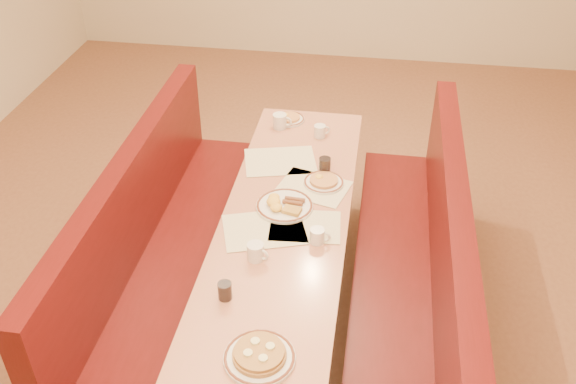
# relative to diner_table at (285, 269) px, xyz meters

# --- Properties ---
(ground) EXTENTS (8.00, 8.00, 0.00)m
(ground) POSITION_rel_diner_table_xyz_m (0.00, 0.00, -0.37)
(ground) COLOR #9E6647
(ground) RESTS_ON ground
(room_envelope) EXTENTS (6.04, 8.04, 2.82)m
(room_envelope) POSITION_rel_diner_table_xyz_m (0.00, 0.00, 1.56)
(room_envelope) COLOR beige
(room_envelope) RESTS_ON ground
(diner_table) EXTENTS (0.70, 2.50, 0.75)m
(diner_table) POSITION_rel_diner_table_xyz_m (0.00, 0.00, 0.00)
(diner_table) COLOR black
(diner_table) RESTS_ON ground
(booth_left) EXTENTS (0.55, 2.50, 1.05)m
(booth_left) POSITION_rel_diner_table_xyz_m (-0.73, 0.00, -0.01)
(booth_left) COLOR #4C3326
(booth_left) RESTS_ON ground
(booth_right) EXTENTS (0.55, 2.50, 1.05)m
(booth_right) POSITION_rel_diner_table_xyz_m (0.73, 0.00, -0.01)
(booth_right) COLOR #4C3326
(booth_right) RESTS_ON ground
(placemat_near_left) EXTENTS (0.51, 0.44, 0.00)m
(placemat_near_left) POSITION_rel_diner_table_xyz_m (-0.09, -0.12, 0.38)
(placemat_near_left) COLOR beige
(placemat_near_left) RESTS_ON diner_table
(placemat_near_right) EXTENTS (0.40, 0.31, 0.00)m
(placemat_near_right) POSITION_rel_diner_table_xyz_m (0.12, -0.05, 0.38)
(placemat_near_right) COLOR beige
(placemat_near_right) RESTS_ON diner_table
(placemat_far_left) EXTENTS (0.50, 0.42, 0.00)m
(placemat_far_left) POSITION_rel_diner_table_xyz_m (-0.12, 0.57, 0.38)
(placemat_far_left) COLOR beige
(placemat_far_left) RESTS_ON diner_table
(placemat_far_right) EXTENTS (0.46, 0.39, 0.00)m
(placemat_far_right) POSITION_rel_diner_table_xyz_m (0.12, 0.32, 0.38)
(placemat_far_right) COLOR beige
(placemat_far_right) RESTS_ON diner_table
(pancake_plate) EXTENTS (0.31, 0.31, 0.07)m
(pancake_plate) POSITION_rel_diner_table_xyz_m (0.05, -0.99, 0.40)
(pancake_plate) COLOR silver
(pancake_plate) RESTS_ON diner_table
(eggs_plate) EXTENTS (0.32, 0.32, 0.06)m
(eggs_plate) POSITION_rel_diner_table_xyz_m (-0.02, 0.09, 0.39)
(eggs_plate) COLOR silver
(eggs_plate) RESTS_ON diner_table
(extra_plate_mid) EXTENTS (0.24, 0.24, 0.05)m
(extra_plate_mid) POSITION_rel_diner_table_xyz_m (0.17, 0.36, 0.39)
(extra_plate_mid) COLOR silver
(extra_plate_mid) RESTS_ON diner_table
(extra_plate_far) EXTENTS (0.21, 0.21, 0.04)m
(extra_plate_far) POSITION_rel_diner_table_xyz_m (-0.15, 1.10, 0.39)
(extra_plate_far) COLOR silver
(extra_plate_far) RESTS_ON diner_table
(coffee_mug_a) EXTENTS (0.11, 0.08, 0.08)m
(coffee_mug_a) POSITION_rel_diner_table_xyz_m (0.20, -0.17, 0.42)
(coffee_mug_a) COLOR silver
(coffee_mug_a) RESTS_ON diner_table
(coffee_mug_b) EXTENTS (0.12, 0.09, 0.09)m
(coffee_mug_b) POSITION_rel_diner_table_xyz_m (-0.09, -0.35, 0.42)
(coffee_mug_b) COLOR silver
(coffee_mug_b) RESTS_ON diner_table
(coffee_mug_c) EXTENTS (0.11, 0.08, 0.08)m
(coffee_mug_c) POSITION_rel_diner_table_xyz_m (0.09, 0.92, 0.42)
(coffee_mug_c) COLOR silver
(coffee_mug_c) RESTS_ON diner_table
(coffee_mug_d) EXTENTS (0.13, 0.09, 0.10)m
(coffee_mug_d) POSITION_rel_diner_table_xyz_m (-0.19, 0.99, 0.43)
(coffee_mug_d) COLOR silver
(coffee_mug_d) RESTS_ON diner_table
(soda_tumbler_near) EXTENTS (0.07, 0.07, 0.09)m
(soda_tumbler_near) POSITION_rel_diner_table_xyz_m (-0.18, -0.65, 0.42)
(soda_tumbler_near) COLOR black
(soda_tumbler_near) RESTS_ON diner_table
(soda_tumbler_mid) EXTENTS (0.07, 0.07, 0.10)m
(soda_tumbler_mid) POSITION_rel_diner_table_xyz_m (0.17, 0.49, 0.42)
(soda_tumbler_mid) COLOR black
(soda_tumbler_mid) RESTS_ON diner_table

